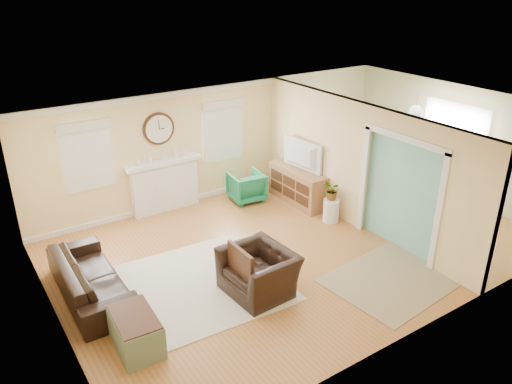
# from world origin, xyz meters

# --- Properties ---
(floor) EXTENTS (9.00, 9.00, 0.00)m
(floor) POSITION_xyz_m (0.00, 0.00, 0.00)
(floor) COLOR #AE612E
(floor) RESTS_ON ground
(wall_back) EXTENTS (9.00, 0.02, 2.60)m
(wall_back) POSITION_xyz_m (0.00, 3.00, 1.30)
(wall_back) COLOR #EBD086
(wall_back) RESTS_ON ground
(wall_front) EXTENTS (9.00, 0.02, 2.60)m
(wall_front) POSITION_xyz_m (0.00, -3.00, 1.30)
(wall_front) COLOR #EBD086
(wall_front) RESTS_ON ground
(wall_left) EXTENTS (0.02, 6.00, 2.60)m
(wall_left) POSITION_xyz_m (-4.50, 0.00, 1.30)
(wall_left) COLOR #EBD086
(wall_left) RESTS_ON ground
(wall_right) EXTENTS (0.02, 6.00, 2.60)m
(wall_right) POSITION_xyz_m (4.50, 0.00, 1.30)
(wall_right) COLOR #EBD086
(wall_right) RESTS_ON ground
(ceiling) EXTENTS (9.00, 6.00, 0.02)m
(ceiling) POSITION_xyz_m (0.00, 0.00, 2.60)
(ceiling) COLOR white
(ceiling) RESTS_ON wall_back
(partition) EXTENTS (0.17, 6.00, 2.60)m
(partition) POSITION_xyz_m (1.51, 0.28, 1.36)
(partition) COLOR #EBD086
(partition) RESTS_ON ground
(fireplace) EXTENTS (1.70, 0.30, 1.17)m
(fireplace) POSITION_xyz_m (-1.50, 2.88, 0.60)
(fireplace) COLOR white
(fireplace) RESTS_ON ground
(wall_clock) EXTENTS (0.70, 0.07, 0.70)m
(wall_clock) POSITION_xyz_m (-1.50, 2.97, 1.85)
(wall_clock) COLOR #3F2014
(wall_clock) RESTS_ON wall_back
(window_left) EXTENTS (1.05, 0.13, 1.42)m
(window_left) POSITION_xyz_m (-3.05, 2.95, 1.66)
(window_left) COLOR white
(window_left) RESTS_ON wall_back
(window_right) EXTENTS (1.05, 0.13, 1.42)m
(window_right) POSITION_xyz_m (0.05, 2.95, 1.66)
(window_right) COLOR white
(window_right) RESTS_ON wall_back
(french_doors) EXTENTS (0.06, 1.70, 2.20)m
(french_doors) POSITION_xyz_m (4.45, 0.00, 1.10)
(french_doors) COLOR white
(french_doors) RESTS_ON ground
(pendant) EXTENTS (0.30, 0.30, 0.55)m
(pendant) POSITION_xyz_m (3.00, 0.00, 2.20)
(pendant) COLOR gold
(pendant) RESTS_ON ceiling
(rug_cream) EXTENTS (3.11, 2.73, 0.02)m
(rug_cream) POSITION_xyz_m (-2.42, -0.15, 0.01)
(rug_cream) COLOR beige
(rug_cream) RESTS_ON floor
(rug_jute) EXTENTS (2.22, 1.88, 0.01)m
(rug_jute) POSITION_xyz_m (0.54, -1.89, 0.01)
(rug_jute) COLOR #998A61
(rug_jute) RESTS_ON floor
(rug_grey) EXTENTS (2.32, 2.90, 0.01)m
(rug_grey) POSITION_xyz_m (3.26, -0.11, 0.01)
(rug_grey) COLOR gray
(rug_grey) RESTS_ON floor
(sofa) EXTENTS (0.92, 2.29, 0.67)m
(sofa) POSITION_xyz_m (-3.87, 0.55, 0.33)
(sofa) COLOR black
(sofa) RESTS_ON floor
(eames_chair) EXTENTS (1.07, 1.20, 0.74)m
(eames_chair) POSITION_xyz_m (-1.52, -0.87, 0.37)
(eames_chair) COLOR black
(eames_chair) RESTS_ON floor
(green_chair) EXTENTS (0.81, 0.83, 0.68)m
(green_chair) POSITION_xyz_m (0.26, 2.30, 0.34)
(green_chair) COLOR #147246
(green_chair) RESTS_ON floor
(trunk) EXTENTS (0.62, 0.96, 0.53)m
(trunk) POSITION_xyz_m (-3.72, -1.04, 0.27)
(trunk) COLOR #5F725C
(trunk) RESTS_ON floor
(credenza) EXTENTS (0.54, 1.60, 0.80)m
(credenza) POSITION_xyz_m (1.21, 1.58, 0.40)
(credenza) COLOR #98714A
(credenza) RESTS_ON floor
(tv) EXTENTS (0.27, 1.17, 0.67)m
(tv) POSITION_xyz_m (1.20, 1.58, 1.13)
(tv) COLOR black
(tv) RESTS_ON credenza
(garden_stool) EXTENTS (0.34, 0.34, 0.50)m
(garden_stool) POSITION_xyz_m (1.18, 0.39, 0.25)
(garden_stool) COLOR white
(garden_stool) RESTS_ON floor
(potted_plant) EXTENTS (0.44, 0.47, 0.42)m
(potted_plant) POSITION_xyz_m (1.18, 0.39, 0.71)
(potted_plant) COLOR #337F33
(potted_plant) RESTS_ON garden_stool
(dining_table) EXTENTS (1.32, 1.94, 0.63)m
(dining_table) POSITION_xyz_m (3.26, -0.11, 0.31)
(dining_table) COLOR #3F2014
(dining_table) RESTS_ON floor
(dining_chair_n) EXTENTS (0.45, 0.45, 0.96)m
(dining_chair_n) POSITION_xyz_m (3.22, 0.98, 0.56)
(dining_chair_n) COLOR gray
(dining_chair_n) RESTS_ON floor
(dining_chair_s) EXTENTS (0.49, 0.49, 1.02)m
(dining_chair_s) POSITION_xyz_m (3.24, -1.18, 0.60)
(dining_chair_s) COLOR gray
(dining_chair_s) RESTS_ON floor
(dining_chair_w) EXTENTS (0.45, 0.45, 0.86)m
(dining_chair_w) POSITION_xyz_m (2.60, -0.09, 0.50)
(dining_chair_w) COLOR white
(dining_chair_w) RESTS_ON floor
(dining_chair_e) EXTENTS (0.46, 0.46, 1.00)m
(dining_chair_e) POSITION_xyz_m (3.82, -0.06, 0.59)
(dining_chair_e) COLOR gray
(dining_chair_e) RESTS_ON floor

